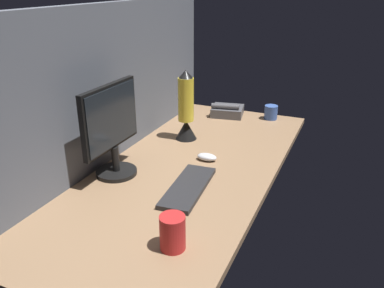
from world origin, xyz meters
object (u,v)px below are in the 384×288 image
(lava_lamp, at_px, (186,111))
(monitor, at_px, (112,128))
(mouse, at_px, (207,157))
(mug_ceramic_blue, at_px, (271,112))
(mug_red_plastic, at_px, (173,232))
(keyboard, at_px, (188,187))
(desk_phone, at_px, (227,111))

(lava_lamp, bearing_deg, monitor, 167.08)
(mouse, bearing_deg, monitor, 131.22)
(mug_ceramic_blue, distance_m, mug_red_plastic, 1.37)
(keyboard, distance_m, desk_phone, 0.97)
(monitor, relative_size, mug_red_plastic, 3.41)
(desk_phone, bearing_deg, mug_red_plastic, -168.41)
(mouse, height_order, mug_ceramic_blue, mug_ceramic_blue)
(mug_ceramic_blue, relative_size, desk_phone, 0.51)
(monitor, xyz_separation_m, keyboard, (0.00, -0.35, -0.21))
(lava_lamp, height_order, desk_phone, lava_lamp)
(monitor, bearing_deg, keyboard, -89.82)
(mouse, relative_size, lava_lamp, 0.26)
(mug_red_plastic, xyz_separation_m, lava_lamp, (0.86, 0.35, 0.10))
(desk_phone, bearing_deg, mouse, -169.17)
(mug_ceramic_blue, height_order, desk_phone, desk_phone)
(mouse, distance_m, mug_ceramic_blue, 0.73)
(monitor, distance_m, lava_lamp, 0.52)
(lava_lamp, relative_size, desk_phone, 1.72)
(monitor, height_order, mouse, monitor)
(lava_lamp, bearing_deg, desk_phone, -9.69)
(monitor, relative_size, mug_ceramic_blue, 3.63)
(mug_red_plastic, bearing_deg, desk_phone, 11.59)
(mouse, xyz_separation_m, mug_ceramic_blue, (0.71, -0.14, 0.03))
(lava_lamp, bearing_deg, mug_red_plastic, -158.03)
(mouse, xyz_separation_m, mug_red_plastic, (-0.65, -0.14, 0.04))
(mouse, relative_size, mug_red_plastic, 0.81)
(monitor, distance_m, desk_phone, 0.99)
(mug_red_plastic, bearing_deg, mug_ceramic_blue, 0.20)
(mug_ceramic_blue, bearing_deg, mouse, 169.04)
(keyboard, distance_m, mouse, 0.29)
(keyboard, xyz_separation_m, desk_phone, (0.96, 0.16, 0.02))
(mouse, bearing_deg, mug_ceramic_blue, -12.01)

